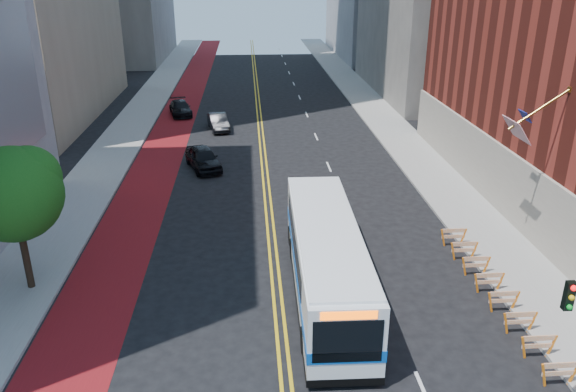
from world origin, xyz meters
The scene contains 13 objects.
ground centered at (0.00, 0.00, 0.00)m, with size 160.00×160.00×0.00m, color black.
sidewalk_left centered at (-12.00, 30.00, 0.07)m, with size 4.00×140.00×0.15m, color gray.
sidewalk_right centered at (12.00, 30.00, 0.07)m, with size 4.00×140.00×0.15m, color gray.
bus_lane_paint centered at (-8.10, 30.00, 0.00)m, with size 3.60×140.00×0.01m, color maroon.
center_line_inner centered at (-0.18, 30.00, 0.00)m, with size 0.14×140.00×0.01m, color gold.
center_line_outer centered at (0.18, 30.00, 0.00)m, with size 0.14×140.00×0.01m, color gold.
lane_dashes centered at (4.80, 38.00, 0.01)m, with size 0.14×98.20×0.01m.
construction_barriers centered at (9.60, 3.42, 0.68)m, with size 1.42×10.91×1.00m.
street_tree centered at (-11.24, 6.04, 4.91)m, with size 4.20×4.20×6.70m.
transit_bus centered at (2.18, 4.72, 1.82)m, with size 3.04×12.71×3.48m.
car_a centered at (-4.49, 22.28, 0.80)m, with size 1.90×4.72×1.61m, color black.
car_b centered at (-3.83, 32.91, 0.72)m, with size 1.52×4.36×1.44m, color black.
car_c centered at (-7.86, 38.74, 0.69)m, with size 1.94×4.77×1.38m, color black.
Camera 1 is at (-1.10, -17.19, 13.84)m, focal length 35.00 mm.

